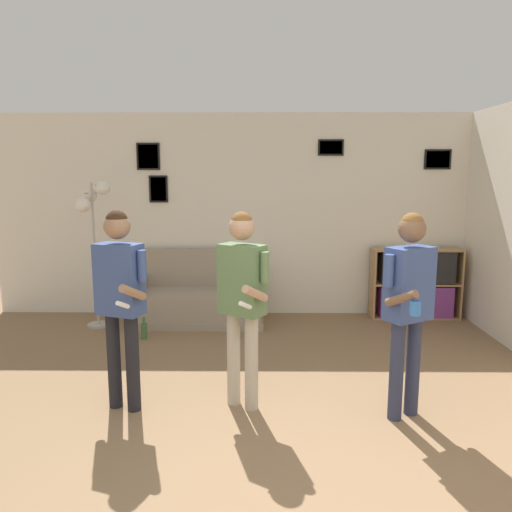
% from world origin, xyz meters
% --- Properties ---
extents(wall_back, '(7.56, 0.08, 2.70)m').
position_xyz_m(wall_back, '(-0.00, 4.31, 1.36)').
color(wall_back, silver).
rests_on(wall_back, ground_plane).
extents(couch, '(1.67, 0.80, 0.91)m').
position_xyz_m(couch, '(-0.97, 3.89, 0.30)').
color(couch, gray).
rests_on(couch, ground_plane).
extents(bookshelf, '(1.17, 0.30, 0.94)m').
position_xyz_m(bookshelf, '(1.89, 4.08, 0.47)').
color(bookshelf, '#A87F51').
rests_on(bookshelf, ground_plane).
extents(floor_lamp, '(0.39, 0.42, 1.84)m').
position_xyz_m(floor_lamp, '(-2.23, 3.66, 1.41)').
color(floor_lamp, '#ADA89E').
rests_on(floor_lamp, ground_plane).
extents(person_player_foreground_left, '(0.47, 0.55, 1.64)m').
position_xyz_m(person_player_foreground_left, '(-1.29, 1.44, 1.01)').
color(person_player_foreground_left, black).
rests_on(person_player_foreground_left, ground_plane).
extents(person_player_foreground_center, '(0.43, 0.59, 1.63)m').
position_xyz_m(person_player_foreground_center, '(-0.32, 1.48, 1.00)').
color(person_player_foreground_center, '#B7AD99').
rests_on(person_player_foreground_center, ground_plane).
extents(person_watcher_holding_cup, '(0.44, 0.55, 1.64)m').
position_xyz_m(person_watcher_holding_cup, '(0.97, 1.32, 1.00)').
color(person_watcher_holding_cup, '#2D334C').
rests_on(person_watcher_holding_cup, ground_plane).
extents(bottle_on_floor, '(0.08, 0.08, 0.26)m').
position_xyz_m(bottle_on_floor, '(-1.54, 3.18, 0.10)').
color(bottle_on_floor, '#3D6638').
rests_on(bottle_on_floor, ground_plane).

